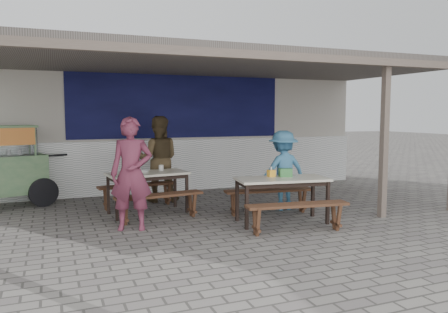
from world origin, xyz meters
name	(u,v)px	position (x,y,z in m)	size (l,w,h in m)	color
ground	(238,217)	(0.00, 0.00, 0.00)	(60.00, 60.00, 0.00)	slate
back_wall	(180,117)	(0.00, 3.58, 1.72)	(9.00, 1.28, 3.50)	#BBB4A8
warung_roof	(220,65)	(0.02, 0.90, 2.71)	(9.00, 4.21, 2.81)	#615953
table_left	(148,177)	(-1.40, 0.90, 0.67)	(1.48, 0.85, 0.75)	beige
bench_left_street	(160,201)	(-1.32, 0.30, 0.34)	(1.53, 0.46, 0.45)	brown
bench_left_wall	(138,190)	(-1.47, 1.49, 0.34)	(1.53, 0.46, 0.45)	brown
table_right	(282,183)	(0.52, -0.60, 0.67)	(1.58, 0.88, 0.75)	beige
bench_right_street	(297,211)	(0.43, -1.24, 0.34)	(1.62, 0.50, 0.45)	brown
bench_right_wall	(269,195)	(0.61, 0.04, 0.34)	(1.62, 0.50, 0.45)	brown
vendor_cart	(6,163)	(-3.81, 2.38, 0.86)	(1.87, 1.16, 1.58)	#779664
patron_street_side	(131,174)	(-1.86, -0.11, 0.88)	(0.64, 0.42, 1.76)	brown
patron_wall_side	(158,159)	(-0.96, 1.91, 0.88)	(0.85, 0.67, 1.76)	#4E3E26
patron_right_table	(283,170)	(1.04, 0.29, 0.75)	(0.96, 0.55, 1.49)	teal
tissue_box	(271,173)	(0.42, -0.40, 0.81)	(0.11, 0.11, 0.11)	#FEAF2A
donation_box	(285,173)	(0.65, -0.49, 0.82)	(0.21, 0.14, 0.14)	#387E3D
condiment_jar	(161,168)	(-1.10, 1.09, 0.80)	(0.09, 0.09, 0.10)	silver
condiment_bowl	(144,172)	(-1.47, 0.87, 0.77)	(0.18, 0.18, 0.05)	silver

